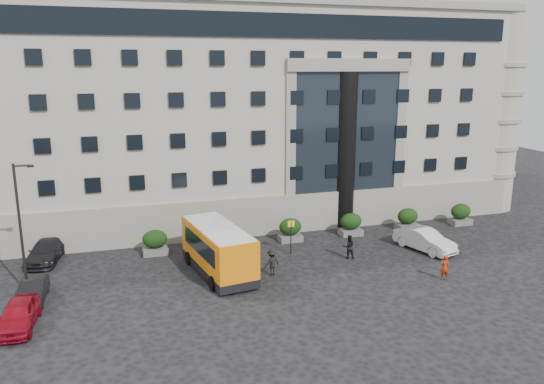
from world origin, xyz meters
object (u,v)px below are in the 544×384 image
Objects in this scene: hedge_f at (461,214)px; bus_stop_sign at (291,231)px; hedge_c at (290,230)px; hedge_d at (351,224)px; pedestrian_b at (349,247)px; street_lamp at (21,224)px; white_taxi at (425,240)px; minibus at (218,248)px; red_truck at (31,213)px; hedge_b at (225,236)px; hedge_a at (155,242)px; pedestrian_c at (272,262)px; hedge_e at (408,219)px; parked_car_a at (19,315)px; pedestrian_a at (445,267)px; parked_car_b at (33,291)px; parked_car_c at (46,251)px.

bus_stop_sign is at bearing -170.37° from hedge_f.
hedge_c is 5.20m from hedge_d.
bus_stop_sign is 4.29m from pedestrian_b.
white_taxi is (27.24, -0.15, -3.56)m from street_lamp.
minibus is 19.23m from red_truck.
pedestrian_b is (7.96, -4.86, -0.06)m from hedge_b.
hedge_a is at bearing -8.37° from pedestrian_b.
pedestrian_c is at bearing -143.91° from hedge_d.
hedge_e is at bearing 0.00° from hedge_d.
hedge_f is 35.06m from parked_car_a.
red_truck reaches higher than pedestrian_a.
parked_car_b is (-33.50, -6.12, -0.29)m from hedge_f.
hedge_c reaches higher than pedestrian_a.
bus_stop_sign is 1.45× the size of pedestrian_b.
hedge_a and hedge_b have the same top height.
parked_car_b is 2.22× the size of pedestrian_b.
hedge_b is (5.20, 0.00, 0.00)m from hedge_a.
hedge_c is at bearing 27.08° from minibus.
hedge_d reaches higher than parked_car_c.
hedge_e is 28.96m from parked_car_b.
minibus is at bearing -53.00° from hedge_a.
parked_car_c is at bearing 178.60° from hedge_f.
pedestrian_c is at bearing 15.33° from parked_car_a.
hedge_b is at bearing 180.00° from hedge_c.
minibus is (11.65, -0.12, -2.62)m from street_lamp.
hedge_d is 6.76m from bus_stop_sign.
white_taxi is at bearing -2.55° from parked_car_c.
hedge_d is 0.34× the size of red_truck.
red_truck is (-1.50, 13.91, -2.89)m from street_lamp.
hedge_b is at bearing 180.00° from hedge_e.
parked_car_c is (-17.00, 3.62, -1.02)m from bus_stop_sign.
hedge_a is 13.13m from red_truck.
parked_car_a is at bearing -152.89° from hedge_c.
parked_car_b is at bearing -71.58° from street_lamp.
white_taxi is (27.10, 4.37, 0.07)m from parked_car_a.
red_truck is 22.52m from pedestrian_c.
hedge_c is 0.73× the size of bus_stop_sign.
pedestrian_b reaches higher than parked_car_b.
parked_car_a is 2.61× the size of pedestrian_a.
hedge_d reaches higher than white_taxi.
red_truck is 26.58m from pedestrian_b.
bus_stop_sign is 10.87m from pedestrian_a.
pedestrian_a reaches higher than parked_car_b.
parked_car_c is at bearing -46.06° from pedestrian_c.
parked_car_a is (-17.30, -6.51, -1.00)m from bus_stop_sign.
minibus reaches higher than hedge_a.
minibus is at bearing -167.55° from hedge_f.
hedge_c is 5.59m from pedestrian_b.
hedge_b is at bearing -94.00° from pedestrian_c.
hedge_f is at bearing -116.44° from pedestrian_a.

